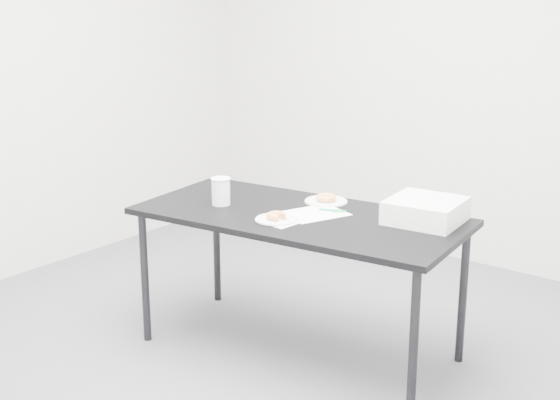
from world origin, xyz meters
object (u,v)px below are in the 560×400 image
Objects in this scene: table at (300,225)px; plate_far at (326,201)px; scorecard at (315,213)px; donut_near at (276,216)px; bakery_box at (426,211)px; donut_far at (326,198)px; coffee_cup at (221,191)px; plate_near at (276,219)px; pen at (333,210)px.

table is 7.60× the size of plate_far.
donut_near is (-0.08, -0.21, 0.02)m from scorecard.
table is 0.63m from bakery_box.
donut_far is 0.56m from coffee_cup.
plate_near is 1.44× the size of coffee_cup.
plate_far is at bearing 43.35° from coffee_cup.
donut_near is (0.00, 0.00, 0.02)m from plate_near.
bakery_box reaches higher than scorecard.
donut_near is (-0.13, -0.30, 0.02)m from pen.
table is 11.91× the size of coffee_cup.
bakery_box reaches higher than donut_far.
donut_near reaches higher than scorecard.
coffee_cup is at bearing -175.79° from pen.
bakery_box reaches higher than table.
donut_near reaches higher than plate_near.
donut_far is 0.74× the size of coffee_cup.
scorecard is 0.22m from plate_near.
donut_near is at bearing -90.29° from plate_far.
donut_far is at bearing 43.35° from coffee_cup.
bakery_box is at bearing 21.63° from coffee_cup.
pen is at bearing 25.47° from coffee_cup.
pen reaches higher than plate_far.
bakery_box is at bearing -4.44° from pen.
table is 0.46m from coffee_cup.
bakery_box is (0.50, 0.22, 0.05)m from scorecard.
plate_far is 1.57× the size of coffee_cup.
plate_far is 0.67× the size of bakery_box.
table is at bearing 81.94° from donut_near.
coffee_cup reaches higher than donut_far.
plate_near is (-0.13, -0.30, -0.00)m from pen.
coffee_cup is (-0.48, -0.17, 0.07)m from scorecard.
bakery_box reaches higher than plate_far.
donut_near is 0.42m from donut_far.
pen is 0.68× the size of plate_near.
donut_far reaches higher than scorecard.
coffee_cup is at bearing -170.79° from table.
coffee_cup reaches higher than table.
donut_far is 0.58m from bakery_box.
plate_far is at bearing 175.12° from bakery_box.
pen is at bearing -168.95° from bakery_box.
pen reaches higher than plate_near.
pen is at bearing -44.54° from plate_far.
table is at bearing -85.47° from plate_far.
donut_far is (0.00, 0.42, -0.00)m from donut_near.
donut_near is 0.68× the size of coffee_cup.
donut_far is (-0.13, 0.13, 0.02)m from pen.
table is 5.69× the size of scorecard.
bakery_box is (0.98, 0.39, -0.02)m from coffee_cup.
scorecard reaches higher than table.
plate_far is (0.00, 0.42, -0.02)m from donut_near.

